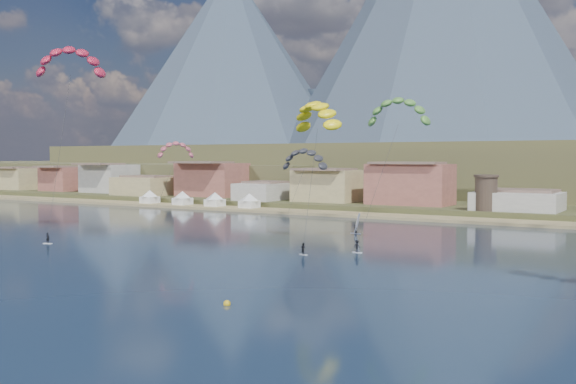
{
  "coord_description": "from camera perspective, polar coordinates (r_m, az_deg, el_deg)",
  "views": [
    {
      "loc": [
        48.58,
        -47.18,
        14.87
      ],
      "look_at": [
        0.0,
        32.0,
        10.0
      ],
      "focal_mm": 42.11,
      "sensor_mm": 36.0,
      "label": 1
    }
  ],
  "objects": [
    {
      "name": "kitesurfer_green",
      "position": [
        112.98,
        9.29,
        6.97
      ],
      "size": [
        11.41,
        14.02,
        25.76
      ],
      "color": "silver",
      "rests_on": "ground"
    },
    {
      "name": "windsurfer",
      "position": [
        131.14,
        5.78,
        -2.97
      ],
      "size": [
        2.32,
        2.55,
        3.95
      ],
      "color": "silver",
      "rests_on": "ground"
    },
    {
      "name": "kitesurfer_yellow",
      "position": [
        116.89,
        2.5,
        6.76
      ],
      "size": [
        12.5,
        19.59,
        27.11
      ],
      "color": "silver",
      "rests_on": "ground"
    },
    {
      "name": "buoy",
      "position": [
        68.79,
        -5.18,
        -9.39
      ],
      "size": [
        0.74,
        0.74,
        0.74
      ],
      "color": "gold",
      "rests_on": "ground"
    },
    {
      "name": "distant_kite_pink",
      "position": [
        156.32,
        -9.46,
        3.77
      ],
      "size": [
        8.27,
        8.48,
        19.86
      ],
      "color": "#262626",
      "rests_on": "ground"
    },
    {
      "name": "beach_tents",
      "position": [
        197.92,
        -7.63,
        -0.26
      ],
      "size": [
        43.4,
        6.4,
        5.0
      ],
      "color": "white",
      "rests_on": "ground"
    },
    {
      "name": "distant_kite_dark",
      "position": [
        129.63,
        1.4,
        3.09
      ],
      "size": [
        9.73,
        6.42,
        18.18
      ],
      "color": "#262626",
      "rests_on": "ground"
    },
    {
      "name": "beach",
      "position": [
        161.36,
        13.89,
        -2.29
      ],
      "size": [
        2200.0,
        12.0,
        0.9
      ],
      "color": "tan",
      "rests_on": "ground"
    },
    {
      "name": "ground",
      "position": [
        69.33,
        -14.16,
        -9.48
      ],
      "size": [
        2400.0,
        2400.0,
        0.0
      ],
      "primitive_type": "plane",
      "color": "black",
      "rests_on": "ground"
    },
    {
      "name": "town",
      "position": [
        191.09,
        3.89,
        0.93
      ],
      "size": [
        400.0,
        24.0,
        12.0
      ],
      "color": "beige",
      "rests_on": "ground"
    },
    {
      "name": "watchtower",
      "position": [
        167.19,
        16.38,
        -0.04
      ],
      "size": [
        5.82,
        5.82,
        8.6
      ],
      "color": "#47382D",
      "rests_on": "ground"
    },
    {
      "name": "kitesurfer_red",
      "position": [
        134.4,
        -17.91,
        10.75
      ],
      "size": [
        13.57,
        17.36,
        36.71
      ],
      "color": "silver",
      "rests_on": "ground"
    }
  ]
}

